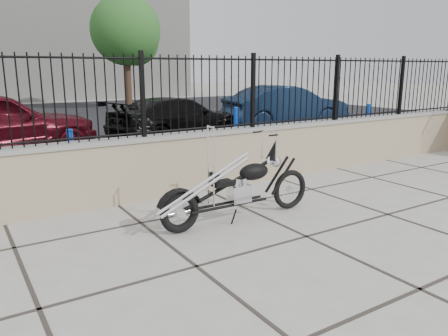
% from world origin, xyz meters
% --- Properties ---
extents(ground_plane, '(90.00, 90.00, 0.00)m').
position_xyz_m(ground_plane, '(0.00, 0.00, 0.00)').
color(ground_plane, '#99968E').
rests_on(ground_plane, ground).
extents(parking_lot, '(30.00, 30.00, 0.00)m').
position_xyz_m(parking_lot, '(0.00, 12.50, 0.00)').
color(parking_lot, black).
rests_on(parking_lot, ground).
extents(retaining_wall, '(14.00, 0.36, 0.96)m').
position_xyz_m(retaining_wall, '(0.00, 2.50, 0.48)').
color(retaining_wall, gray).
rests_on(retaining_wall, ground_plane).
extents(iron_fence, '(14.00, 0.08, 1.20)m').
position_xyz_m(iron_fence, '(0.00, 2.50, 1.56)').
color(iron_fence, black).
rests_on(iron_fence, retaining_wall).
extents(background_building, '(22.00, 6.00, 8.00)m').
position_xyz_m(background_building, '(0.00, 26.50, 4.00)').
color(background_building, beige).
rests_on(background_building, ground_plane).
extents(chopper_motorcycle, '(2.17, 0.38, 1.30)m').
position_xyz_m(chopper_motorcycle, '(-0.39, 0.92, 0.65)').
color(chopper_motorcycle, black).
rests_on(chopper_motorcycle, ground_plane).
extents(car_black, '(4.33, 2.55, 1.18)m').
position_xyz_m(car_black, '(1.91, 7.30, 0.59)').
color(car_black, black).
rests_on(car_black, parking_lot).
extents(car_blue, '(4.36, 2.03, 1.38)m').
position_xyz_m(car_blue, '(6.17, 7.71, 0.69)').
color(car_blue, '#0E1C33').
rests_on(car_blue, parking_lot).
extents(bollard_a, '(0.12, 0.12, 0.93)m').
position_xyz_m(bollard_a, '(-1.70, 4.16, 0.46)').
color(bollard_a, '#0A56A2').
rests_on(bollard_a, ground_plane).
extents(bollard_b, '(0.13, 0.13, 1.08)m').
position_xyz_m(bollard_b, '(2.18, 4.75, 0.54)').
color(bollard_b, blue).
rests_on(bollard_b, ground_plane).
extents(bollard_c, '(0.13, 0.13, 1.01)m').
position_xyz_m(bollard_c, '(6.17, 4.29, 0.51)').
color(bollard_c, '#0C35BE').
rests_on(bollard_c, ground_plane).
extents(tree_right, '(3.18, 3.18, 5.37)m').
position_xyz_m(tree_right, '(3.89, 16.39, 3.76)').
color(tree_right, '#382619').
rests_on(tree_right, ground_plane).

